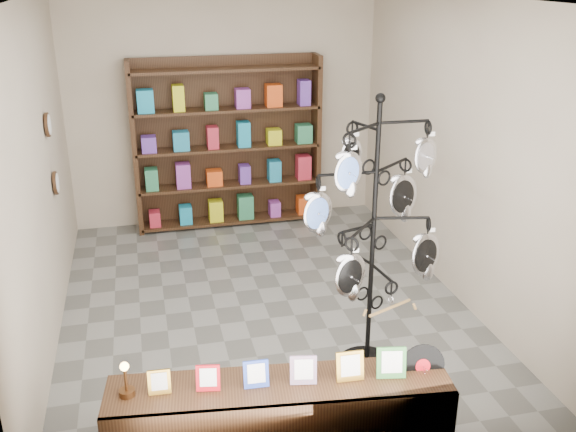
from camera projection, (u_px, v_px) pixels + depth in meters
name	position (u px, v px, depth m)	size (l,w,h in m)	color
ground	(264.00, 303.00, 6.62)	(5.00, 5.00, 0.00)	slate
room_envelope	(261.00, 128.00, 5.94)	(5.00, 5.00, 5.00)	#BEB099
display_tree	(374.00, 219.00, 5.11)	(1.25, 1.25, 2.37)	black
front_shelf	(280.00, 418.00, 4.49)	(2.41, 0.76, 0.84)	black
back_shelving	(228.00, 149.00, 8.32)	(2.42, 0.36, 2.20)	black
wall_clocks	(52.00, 154.00, 6.37)	(0.03, 0.24, 0.84)	black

